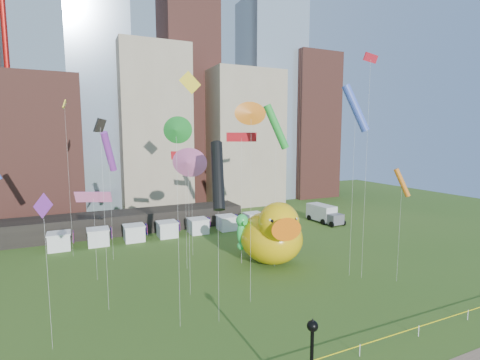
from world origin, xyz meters
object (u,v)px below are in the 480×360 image
seahorse_green (242,229)px  seahorse_purple (276,224)px  big_duck (273,234)px  small_duck (286,246)px  box_truck (324,214)px  lamppost (312,358)px

seahorse_green → seahorse_purple: size_ratio=1.08×
big_duck → small_duck: 3.93m
big_duck → box_truck: big_duck is taller
seahorse_green → box_truck: seahorse_green is taller
small_duck → box_truck: (16.32, 13.09, 0.12)m
small_duck → seahorse_purple: bearing=139.2°
box_truck → lamppost: bearing=-132.7°
box_truck → seahorse_purple: bearing=-148.9°
seahorse_purple → lamppost: (-12.35, -24.63, -0.54)m
seahorse_green → box_truck: size_ratio=0.83×
seahorse_purple → small_duck: bearing=-31.7°
seahorse_purple → box_truck: bearing=52.6°
big_duck → seahorse_purple: (1.96, 2.55, 0.45)m
seahorse_green → lamppost: (-7.09, -23.83, -0.70)m
small_duck → lamppost: bearing=-110.8°
small_duck → lamppost: (-13.24, -23.59, 2.14)m
seahorse_green → box_truck: (22.48, 12.85, -2.72)m
small_duck → seahorse_purple: seahorse_purple is taller
small_duck → seahorse_green: bearing=-173.7°
seahorse_purple → box_truck: (17.22, 12.05, -2.56)m
box_truck → small_duck: bearing=-145.1°
big_duck → seahorse_purple: big_duck is taller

